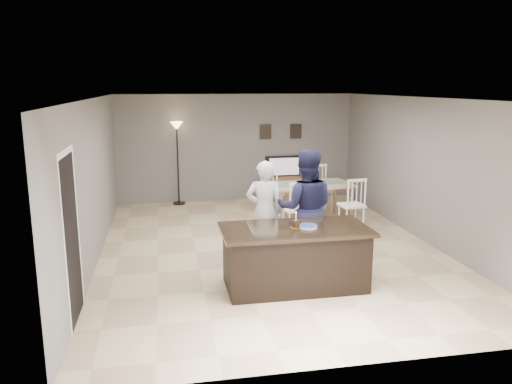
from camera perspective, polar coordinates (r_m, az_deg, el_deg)
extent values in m
plane|color=tan|center=(9.20, 1.49, -6.39)|extent=(8.00, 8.00, 0.00)
plane|color=slate|center=(12.76, -2.25, 5.06)|extent=(6.00, 0.00, 6.00)
plane|color=slate|center=(5.13, 10.98, -5.99)|extent=(6.00, 0.00, 6.00)
plane|color=slate|center=(8.75, -18.07, 1.17)|extent=(0.00, 8.00, 8.00)
plane|color=slate|center=(9.93, 18.74, 2.38)|extent=(0.00, 8.00, 8.00)
plane|color=white|center=(8.72, 1.58, 10.67)|extent=(8.00, 8.00, 0.00)
cube|color=black|center=(7.41, 4.44, -7.63)|extent=(2.00, 1.00, 0.85)
cube|color=black|center=(7.27, 4.49, -4.29)|extent=(2.15, 1.10, 0.05)
cube|color=brown|center=(12.93, 3.21, 0.44)|extent=(1.20, 0.40, 0.60)
imported|color=black|center=(12.90, 3.16, 2.95)|extent=(0.91, 0.12, 0.53)
plane|color=orange|center=(12.82, 3.25, 2.92)|extent=(0.78, 0.00, 0.78)
cube|color=black|center=(12.82, 1.10, 6.91)|extent=(0.30, 0.02, 0.38)
cube|color=black|center=(13.00, 4.58, 6.94)|extent=(0.30, 0.02, 0.38)
plane|color=black|center=(6.60, -20.28, -5.14)|extent=(0.00, 2.10, 2.10)
plane|color=white|center=(6.38, -20.96, 4.26)|extent=(0.00, 1.02, 1.02)
imported|color=silver|center=(8.35, 0.99, -2.19)|extent=(0.70, 0.53, 1.71)
imported|color=#181935|center=(8.14, 5.69, -1.87)|extent=(1.10, 0.97, 1.92)
cylinder|color=gold|center=(7.28, 4.56, -4.04)|extent=(0.15, 0.15, 0.00)
cylinder|color=#311D0D|center=(7.26, 4.57, -3.64)|extent=(0.11, 0.11, 0.10)
cylinder|color=white|center=(7.24, 4.58, -2.83)|extent=(0.02, 0.02, 0.11)
sphere|color=#FFBF4C|center=(7.22, 4.59, -2.33)|extent=(0.02, 0.02, 0.02)
cylinder|color=white|center=(7.28, 5.99, -4.03)|extent=(0.26, 0.26, 0.01)
cylinder|color=white|center=(7.27, 5.99, -3.94)|extent=(0.26, 0.26, 0.01)
cylinder|color=white|center=(7.27, 5.99, -3.84)|extent=(0.26, 0.26, 0.01)
cylinder|color=#325199|center=(7.27, 5.99, -3.78)|extent=(0.27, 0.27, 0.00)
cube|color=#AA7E5C|center=(10.81, 6.18, 0.82)|extent=(1.87, 1.16, 0.04)
cylinder|color=#AA7E5C|center=(10.25, 2.82, -2.14)|extent=(0.07, 0.07, 0.79)
cylinder|color=#AA7E5C|center=(11.58, 9.05, -0.61)|extent=(0.07, 0.07, 0.79)
cube|color=#447C5F|center=(10.80, 6.18, 0.97)|extent=(1.59, 0.53, 0.01)
cube|color=white|center=(9.95, 4.54, -1.98)|extent=(0.51, 0.49, 0.04)
cylinder|color=white|center=(9.79, 3.84, -3.79)|extent=(0.04, 0.04, 0.48)
cylinder|color=white|center=(10.24, 5.16, -3.09)|extent=(0.04, 0.04, 0.48)
cube|color=white|center=(9.64, 5.01, 0.95)|extent=(0.42, 0.07, 0.06)
cube|color=white|center=(10.43, 10.87, -1.50)|extent=(0.51, 0.49, 0.04)
cylinder|color=white|center=(10.26, 10.31, -3.22)|extent=(0.04, 0.04, 0.48)
cylinder|color=white|center=(10.73, 11.29, -2.57)|extent=(0.04, 0.04, 0.48)
cube|color=white|center=(10.14, 11.50, 1.31)|extent=(0.42, 0.07, 0.06)
cube|color=white|center=(11.38, 1.81, -0.13)|extent=(0.51, 0.49, 0.04)
cylinder|color=white|center=(11.67, 2.42, -1.16)|extent=(0.04, 0.04, 0.48)
cylinder|color=white|center=(11.22, 1.15, -1.68)|extent=(0.04, 0.04, 0.48)
cube|color=white|center=(11.47, 1.52, 2.79)|extent=(0.42, 0.07, 0.06)
cube|color=white|center=(11.81, 7.48, 0.21)|extent=(0.51, 0.49, 0.04)
cylinder|color=white|center=(12.10, 7.94, -0.78)|extent=(0.04, 0.04, 0.48)
cylinder|color=white|center=(11.63, 6.94, -1.27)|extent=(0.04, 0.04, 0.48)
cube|color=white|center=(11.89, 7.17, 3.04)|extent=(0.42, 0.07, 0.06)
cylinder|color=black|center=(12.66, -8.77, -1.26)|extent=(0.31, 0.31, 0.03)
cylinder|color=black|center=(12.47, -8.91, 2.97)|extent=(0.04, 0.04, 1.88)
cone|color=#FFD58C|center=(12.36, -9.06, 7.49)|extent=(0.31, 0.31, 0.20)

